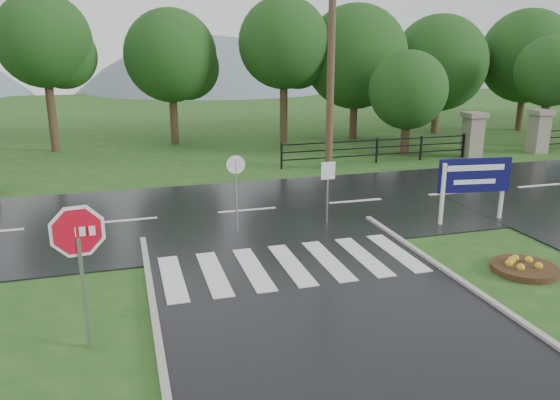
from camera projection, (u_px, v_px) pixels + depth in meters
name	position (u px, v px, depth m)	size (l,w,h in m)	color
ground	(379.00, 376.00, 9.33)	(120.00, 120.00, 0.00)	#244D19
main_road	(247.00, 211.00, 18.56)	(90.00, 8.00, 0.04)	black
crosswalk	(291.00, 264.00, 13.93)	(6.50, 2.80, 0.02)	silver
pillar_west	(473.00, 134.00, 27.30)	(1.00, 1.00, 2.24)	gray
pillar_east	(539.00, 130.00, 28.38)	(1.00, 1.00, 2.24)	gray
fence_west	(377.00, 148.00, 26.00)	(9.58, 0.08, 1.20)	black
hills	(183.00, 204.00, 74.51)	(102.00, 48.00, 48.00)	slate
treeline	(210.00, 142.00, 31.75)	(83.20, 5.20, 10.00)	#153C12
stop_sign	(79.00, 245.00, 9.67)	(1.30, 0.21, 2.95)	#939399
estate_billboard	(474.00, 179.00, 17.04)	(2.37, 0.37, 2.09)	silver
flower_bed	(524.00, 267.00, 13.60)	(1.61, 1.61, 0.32)	#332111
reg_sign_small	(328.00, 180.00, 16.84)	(0.45, 0.06, 2.01)	#939399
reg_sign_round	(236.00, 185.00, 16.10)	(0.55, 0.08, 2.37)	#939399
utility_pole_east	(331.00, 56.00, 23.65)	(1.75, 0.33, 9.83)	#473523
entrance_tree_left	(408.00, 90.00, 27.31)	(3.94, 3.94, 5.26)	#3D2B1C
entrance_tree_right	(550.00, 72.00, 29.41)	(3.77, 3.77, 5.98)	#3D2B1C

